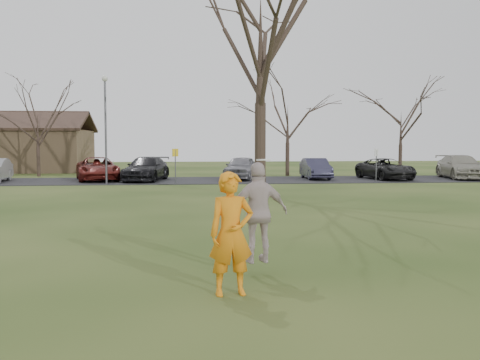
# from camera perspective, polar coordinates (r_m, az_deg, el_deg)

# --- Properties ---
(ground) EXTENTS (120.00, 120.00, 0.00)m
(ground) POSITION_cam_1_polar(r_m,az_deg,el_deg) (9.26, 2.46, -11.04)
(ground) COLOR #1E380F
(ground) RESTS_ON ground
(parking_strip) EXTENTS (62.00, 6.50, 0.04)m
(parking_strip) POSITION_cam_1_polar(r_m,az_deg,el_deg) (33.96, -3.46, -0.03)
(parking_strip) COLOR black
(parking_strip) RESTS_ON ground
(player_defender) EXTENTS (0.77, 0.57, 1.95)m
(player_defender) POSITION_cam_1_polar(r_m,az_deg,el_deg) (8.38, -0.94, -5.79)
(player_defender) COLOR orange
(player_defender) RESTS_ON ground
(car_2) EXTENTS (3.61, 5.72, 1.47)m
(car_2) POSITION_cam_1_polar(r_m,az_deg,el_deg) (34.72, -15.08, 1.18)
(car_2) COLOR maroon
(car_2) RESTS_ON parking_strip
(car_3) EXTENTS (3.05, 5.46, 1.49)m
(car_3) POSITION_cam_1_polar(r_m,az_deg,el_deg) (33.87, -10.06, 1.20)
(car_3) COLOR black
(car_3) RESTS_ON parking_strip
(car_4) EXTENTS (2.96, 4.78, 1.52)m
(car_4) POSITION_cam_1_polar(r_m,az_deg,el_deg) (34.56, 0.11, 1.34)
(car_4) COLOR gray
(car_4) RESTS_ON parking_strip
(car_5) EXTENTS (1.52, 4.16, 1.36)m
(car_5) POSITION_cam_1_polar(r_m,az_deg,el_deg) (35.29, 8.14, 1.23)
(car_5) COLOR #302F47
(car_5) RESTS_ON parking_strip
(car_6) EXTENTS (2.96, 5.17, 1.36)m
(car_6) POSITION_cam_1_polar(r_m,az_deg,el_deg) (35.97, 15.38, 1.17)
(car_6) COLOR black
(car_6) RESTS_ON parking_strip
(car_7) EXTENTS (3.05, 5.66, 1.56)m
(car_7) POSITION_cam_1_polar(r_m,az_deg,el_deg) (38.28, 22.67, 1.32)
(car_7) COLOR gray
(car_7) RESTS_ON parking_strip
(catching_play) EXTENTS (1.12, 0.66, 1.87)m
(catching_play) POSITION_cam_1_polar(r_m,az_deg,el_deg) (9.56, 2.05, -3.51)
(catching_play) COLOR #BEADAA
(catching_play) RESTS_ON ground
(lamp_post) EXTENTS (0.34, 0.34, 6.27)m
(lamp_post) POSITION_cam_1_polar(r_m,az_deg,el_deg) (31.75, -14.28, 6.70)
(lamp_post) COLOR #47474C
(lamp_post) RESTS_ON ground
(sign_yellow) EXTENTS (0.35, 0.35, 2.08)m
(sign_yellow) POSITION_cam_1_polar(r_m,az_deg,el_deg) (30.88, -6.97, 2.20)
(sign_yellow) COLOR #47474C
(sign_yellow) RESTS_ON ground
(sign_white) EXTENTS (0.35, 0.35, 2.08)m
(sign_white) POSITION_cam_1_polar(r_m,az_deg,el_deg) (32.86, 14.46, 2.21)
(sign_white) COLOR #47474C
(sign_white) RESTS_ON ground
(big_tree) EXTENTS (9.00, 9.00, 14.00)m
(big_tree) POSITION_cam_1_polar(r_m,az_deg,el_deg) (24.51, 2.22, 14.81)
(big_tree) COLOR #352821
(big_tree) RESTS_ON ground
(small_tree_row) EXTENTS (55.00, 5.90, 8.50)m
(small_tree_row) POSITION_cam_1_polar(r_m,az_deg,el_deg) (39.35, 2.67, 6.17)
(small_tree_row) COLOR #352821
(small_tree_row) RESTS_ON ground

